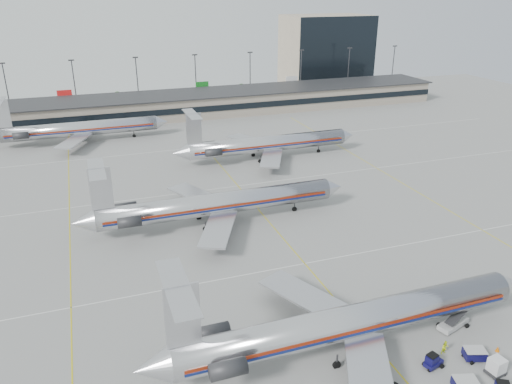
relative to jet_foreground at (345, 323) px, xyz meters
name	(u,v)px	position (x,y,z in m)	size (l,w,h in m)	color
ground	(340,305)	(3.48, 6.96, -3.32)	(260.00, 260.00, 0.00)	gray
apron_markings	(305,263)	(3.48, 16.96, -3.31)	(160.00, 0.15, 0.02)	silver
terminal	(177,105)	(3.48, 104.94, -0.16)	(162.00, 17.00, 6.25)	gray
light_mast_row	(167,78)	(3.48, 118.96, 5.26)	(163.60, 0.40, 15.28)	#38383D
distant_building	(325,51)	(65.48, 134.96, 9.18)	(30.00, 20.00, 25.00)	tan
jet_foreground	(345,323)	(0.00, 0.00, 0.00)	(43.67, 25.71, 11.43)	silver
jet_second_row	(213,204)	(-4.95, 33.12, -0.01)	(43.55, 25.64, 11.40)	silver
jet_third_row	(265,144)	(13.81, 60.36, -0.02)	(41.52, 25.54, 11.35)	silver
jet_back_row	(77,129)	(-24.02, 86.61, -0.01)	(41.70, 25.65, 11.40)	silver
tug_center	(433,361)	(7.02, -5.35, -2.59)	(2.15, 1.47, 1.60)	#0D0B3D
cart_inner	(474,354)	(11.75, -5.76, -2.69)	(2.43, 2.02, 1.18)	#0D0B3D
cart_outer	(465,384)	(7.96, -8.80, -2.67)	(2.48, 2.02, 1.22)	#0D0B3D
uld_container	(496,366)	(12.23, -8.14, -2.42)	(1.87, 1.63, 1.78)	#2D2D30
belt_loader	(454,322)	(13.25, -0.92, -2.66)	(4.82, 2.52, 2.46)	#A4A4A4
ramp_worker_near	(454,319)	(13.42, -0.72, -2.40)	(0.67, 0.44, 1.83)	#CDE915
ramp_worker_far	(445,348)	(9.50, -4.10, -2.56)	(0.73, 0.57, 1.50)	#CBE315
cone_right	(498,349)	(14.88, -5.65, -3.02)	(0.44, 0.44, 0.60)	#D46207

